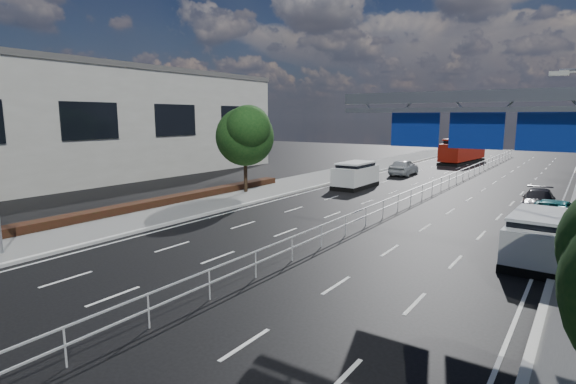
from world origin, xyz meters
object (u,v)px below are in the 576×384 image
Objects in this scene: red_bus at (463,150)px; near_car_dark at (454,154)px; near_car_silver at (404,167)px; white_minivan at (355,175)px; parked_car_teal at (551,215)px; silver_minivan at (538,238)px; parked_car_dark at (539,200)px; overhead_gantry at (497,123)px.

red_bus reaches higher than near_car_dark.
red_bus is at bearing -98.58° from near_car_silver.
white_minivan is 15.95m from parked_car_teal.
white_minivan is at bearing 86.09° from near_car_silver.
silver_minivan is (14.12, -23.56, 0.18)m from near_car_silver.
parked_car_dark is at bearing 135.93° from near_car_silver.
near_car_silver is 1.07× the size of parked_car_dark.
near_car_silver is at bearing 92.31° from near_car_dark.
near_car_dark is at bearing 121.52° from red_bus.
near_car_dark is (-2.13, 4.39, -0.96)m from red_bus.
parked_car_teal is at bearing -63.94° from red_bus.
overhead_gantry is 5.22m from silver_minivan.
silver_minivan is (1.56, 1.87, -4.61)m from overhead_gantry.
parked_car_teal is at bearing 92.00° from silver_minivan.
overhead_gantry is 10.02m from parked_car_teal.
white_minivan is at bearing 91.35° from near_car_dark.
near_car_silver is (-12.56, 25.43, -4.79)m from overhead_gantry.
near_car_dark is at bearing 108.73° from parked_car_dark.
parked_car_teal is (0.00, 6.73, -0.28)m from silver_minivan.
silver_minivan is (14.30, -43.80, 0.32)m from near_car_dark.
near_car_silver is 0.97× the size of silver_minivan.
overhead_gantry is 2.07× the size of silver_minivan.
parked_car_teal is at bearing -81.68° from parked_car_dark.
overhead_gantry is 2.00× the size of parked_car_teal.
red_bus reaches higher than parked_car_teal.
near_car_silver is 0.94× the size of parked_car_teal.
parked_car_teal is (14.30, -37.07, 0.04)m from near_car_dark.
near_car_silver is 20.24m from near_car_dark.
overhead_gantry is 2.07× the size of white_minivan.
near_car_dark is 34.85m from parked_car_dark.
near_car_silver is at bearing 87.88° from white_minivan.
silver_minivan is 0.96× the size of parked_car_teal.
parked_car_dark is at bearing 97.08° from silver_minivan.
parked_car_dark is at bearing 87.74° from overhead_gantry.
silver_minivan is at bearing -67.21° from red_bus.
white_minivan is 30.51m from near_car_dark.
near_car_dark is 0.91× the size of parked_car_dark.
overhead_gantry reaches higher than parked_car_dark.
white_minivan is 1.00× the size of silver_minivan.
parked_car_dark is (-1.03, 4.85, -0.06)m from parked_car_teal.
red_bus is at bearing 115.53° from parked_car_teal.
near_car_silver reaches higher than near_car_dark.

